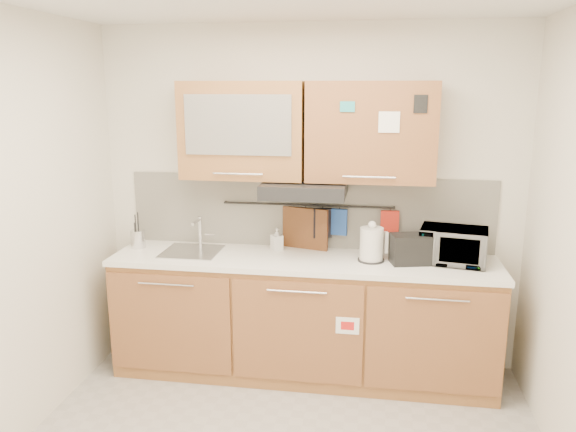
% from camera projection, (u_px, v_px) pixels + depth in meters
% --- Properties ---
extents(wall_back, '(3.20, 0.00, 3.20)m').
position_uv_depth(wall_back, '(308.00, 199.00, 4.31)').
color(wall_back, silver).
rests_on(wall_back, ground).
extents(base_cabinet, '(2.80, 0.64, 0.88)m').
position_uv_depth(base_cabinet, '(303.00, 323.00, 4.22)').
color(base_cabinet, '#A6643B').
rests_on(base_cabinet, floor).
extents(countertop, '(2.82, 0.62, 0.04)m').
position_uv_depth(countertop, '(303.00, 260.00, 4.10)').
color(countertop, white).
rests_on(countertop, base_cabinet).
extents(backsplash, '(2.80, 0.02, 0.56)m').
position_uv_depth(backsplash, '(308.00, 212.00, 4.32)').
color(backsplash, silver).
rests_on(backsplash, countertop).
extents(upper_cabinets, '(1.82, 0.37, 0.70)m').
position_uv_depth(upper_cabinets, '(305.00, 131.00, 4.02)').
color(upper_cabinets, '#A6643B').
rests_on(upper_cabinets, wall_back).
extents(range_hood, '(0.60, 0.46, 0.10)m').
position_uv_depth(range_hood, '(304.00, 189.00, 4.04)').
color(range_hood, black).
rests_on(range_hood, upper_cabinets).
extents(sink, '(0.42, 0.40, 0.26)m').
position_uv_depth(sink, '(192.00, 251.00, 4.24)').
color(sink, silver).
rests_on(sink, countertop).
extents(utensil_rail, '(1.30, 0.02, 0.02)m').
position_uv_depth(utensil_rail, '(308.00, 205.00, 4.27)').
color(utensil_rail, black).
rests_on(utensil_rail, backsplash).
extents(utensil_crock, '(0.15, 0.15, 0.28)m').
position_uv_depth(utensil_crock, '(138.00, 239.00, 4.34)').
color(utensil_crock, silver).
rests_on(utensil_crock, countertop).
extents(kettle, '(0.22, 0.21, 0.30)m').
position_uv_depth(kettle, '(372.00, 245.00, 4.00)').
color(kettle, silver).
rests_on(kettle, countertop).
extents(toaster, '(0.31, 0.23, 0.21)m').
position_uv_depth(toaster, '(411.00, 249.00, 3.95)').
color(toaster, black).
rests_on(toaster, countertop).
extents(microwave, '(0.50, 0.38, 0.25)m').
position_uv_depth(microwave, '(453.00, 245.00, 3.96)').
color(microwave, '#999999').
rests_on(microwave, countertop).
extents(soap_bottle, '(0.11, 0.11, 0.17)m').
position_uv_depth(soap_bottle, '(277.00, 239.00, 4.28)').
color(soap_bottle, '#999999').
rests_on(soap_bottle, countertop).
extents(cutting_board, '(0.36, 0.12, 0.45)m').
position_uv_depth(cutting_board, '(305.00, 237.00, 4.32)').
color(cutting_board, brown).
rests_on(cutting_board, utensil_rail).
extents(oven_mitt, '(0.12, 0.05, 0.20)m').
position_uv_depth(oven_mitt, '(339.00, 222.00, 4.25)').
color(oven_mitt, navy).
rests_on(oven_mitt, utensil_rail).
extents(dark_pouch, '(0.15, 0.08, 0.23)m').
position_uv_depth(dark_pouch, '(322.00, 223.00, 4.27)').
color(dark_pouch, black).
rests_on(dark_pouch, utensil_rail).
extents(pot_holder, '(0.14, 0.03, 0.17)m').
position_uv_depth(pot_holder, '(390.00, 222.00, 4.19)').
color(pot_holder, '#B22417').
rests_on(pot_holder, utensil_rail).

